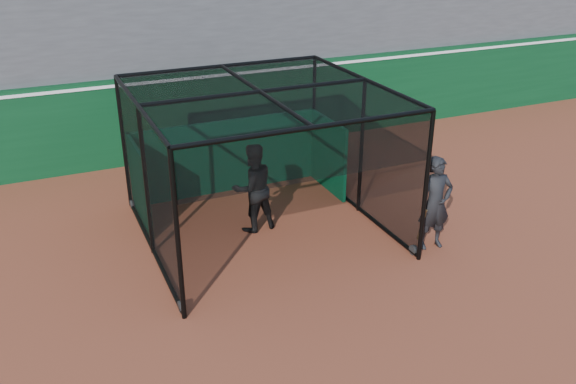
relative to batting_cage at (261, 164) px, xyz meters
name	(u,v)px	position (x,y,z in m)	size (l,w,h in m)	color
ground	(331,301)	(0.12, -3.15, -1.61)	(120.00, 120.00, 0.00)	brown
outfield_wall	(198,111)	(0.12, 5.35, -0.33)	(50.00, 0.50, 2.50)	#0A3A1B
batting_cage	(261,164)	(0.00, 0.00, 0.00)	(5.11, 5.14, 3.24)	black
batter	(253,188)	(-0.16, 0.12, -0.59)	(1.00, 0.78, 2.06)	black
on_deck_player	(435,203)	(3.07, -2.19, -0.58)	(0.79, 0.56, 2.06)	black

